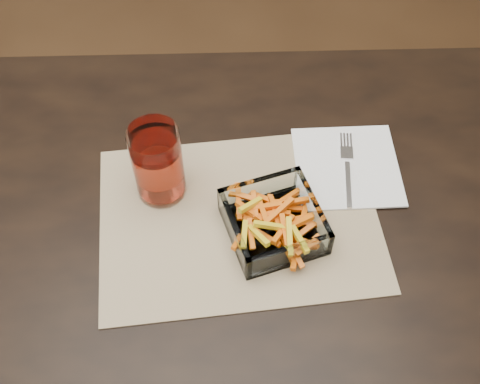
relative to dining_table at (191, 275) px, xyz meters
name	(u,v)px	position (x,y,z in m)	size (l,w,h in m)	color
dining_table	(191,275)	(0.00, 0.00, 0.00)	(1.60, 0.90, 0.75)	black
placemat	(239,218)	(0.08, 0.05, 0.09)	(0.45, 0.33, 0.00)	tan
glass_bowl	(274,223)	(0.14, 0.03, 0.11)	(0.18, 0.18, 0.06)	white
tumbler	(158,165)	(-0.04, 0.12, 0.16)	(0.08, 0.08, 0.14)	white
napkin	(347,166)	(0.27, 0.15, 0.09)	(0.18, 0.18, 0.00)	white
fork	(347,166)	(0.27, 0.15, 0.10)	(0.03, 0.16, 0.00)	silver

